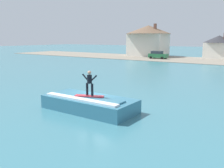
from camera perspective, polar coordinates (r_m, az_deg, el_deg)
ground_plane at (r=18.44m, az=-3.45°, el=-4.71°), size 260.00×260.00×0.00m
wave_crest at (r=16.87m, az=-5.33°, el=-4.48°), size 6.44×2.84×1.03m
surfboard at (r=16.52m, az=-5.23°, el=-2.76°), size 1.96×1.12×0.06m
surfer at (r=16.29m, az=-5.19°, el=0.50°), size 1.22×0.32×1.66m
shoreline_bank at (r=56.89m, az=23.49°, el=4.83°), size 120.00×16.15×0.08m
car_near_shore at (r=59.23m, az=10.51°, el=6.60°), size 4.34×2.26×1.86m
house_with_chimney at (r=67.28m, az=8.31°, el=10.36°), size 11.78×11.78×8.42m
house_small_cottage at (r=64.75m, az=23.30°, el=8.06°), size 7.15×7.15×5.99m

